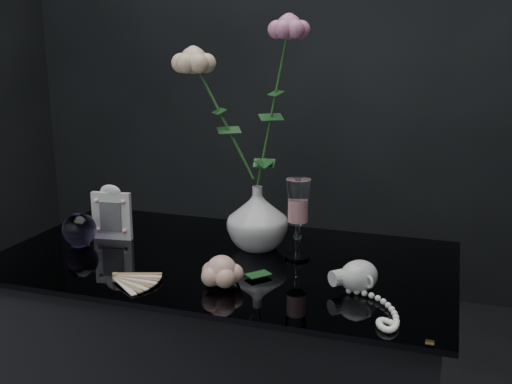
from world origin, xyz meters
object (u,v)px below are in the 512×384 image
(vase, at_px, (257,218))
(wine_glass, at_px, (298,219))
(picture_frame, at_px, (112,212))
(loose_rose, at_px, (221,271))
(pearl_jar, at_px, (359,275))
(paperweight, at_px, (80,229))

(vase, xyz_separation_m, wine_glass, (0.11, -0.04, 0.02))
(vase, relative_size, picture_frame, 1.09)
(loose_rose, bearing_deg, pearl_jar, -6.25)
(loose_rose, height_order, pearl_jar, pearl_jar)
(vase, bearing_deg, paperweight, -164.22)
(wine_glass, bearing_deg, vase, 161.91)
(loose_rose, relative_size, pearl_jar, 0.82)
(paperweight, height_order, pearl_jar, paperweight)
(loose_rose, bearing_deg, vase, 70.51)
(pearl_jar, bearing_deg, paperweight, -140.98)
(paperweight, height_order, loose_rose, paperweight)
(wine_glass, height_order, picture_frame, wine_glass)
(picture_frame, height_order, loose_rose, picture_frame)
(vase, bearing_deg, loose_rose, -89.10)
(vase, bearing_deg, pearl_jar, -32.87)
(picture_frame, relative_size, paperweight, 1.72)
(loose_rose, xyz_separation_m, pearl_jar, (0.27, 0.07, 0.00))
(paperweight, xyz_separation_m, loose_rose, (0.43, -0.13, -0.01))
(picture_frame, bearing_deg, pearl_jar, -19.66)
(vase, height_order, pearl_jar, vase)
(vase, bearing_deg, picture_frame, -172.66)
(wine_glass, distance_m, picture_frame, 0.48)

